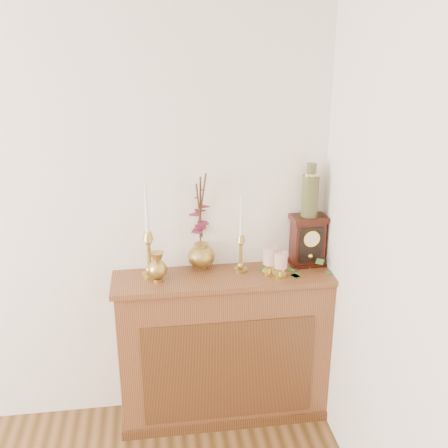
{
  "coord_description": "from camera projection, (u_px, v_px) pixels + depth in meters",
  "views": [
    {
      "loc": [
        1.03,
        -0.5,
        2.19
      ],
      "look_at": [
        1.39,
        2.05,
        1.25
      ],
      "focal_mm": 42.0,
      "sensor_mm": 36.0,
      "label": 1
    }
  ],
  "objects": [
    {
      "name": "candlestick_left",
      "position": [
        149.0,
        247.0,
        2.82
      ],
      "size": [
        0.09,
        0.09,
        0.54
      ],
      "rotation": [
        0.0,
        0.0,
        -0.02
      ],
      "color": "tan",
      "rests_on": "console_shelf"
    },
    {
      "name": "ivy_garland",
      "position": [
        296.0,
        272.0,
        2.91
      ],
      "size": [
        0.41,
        0.15,
        0.08
      ],
      "rotation": [
        0.0,
        0.0,
        0.23
      ],
      "color": "#366626",
      "rests_on": "console_shelf"
    },
    {
      "name": "pillar_candle_right",
      "position": [
        281.0,
        263.0,
        2.86
      ],
      "size": [
        0.08,
        0.08,
        0.15
      ],
      "rotation": [
        0.0,
        0.0,
        0.11
      ],
      "color": "gold",
      "rests_on": "console_shelf"
    },
    {
      "name": "pillar_candle_left",
      "position": [
        270.0,
        259.0,
        2.89
      ],
      "size": [
        0.09,
        0.09,
        0.17
      ],
      "rotation": [
        0.0,
        0.0,
        -0.36
      ],
      "color": "gold",
      "rests_on": "console_shelf"
    },
    {
      "name": "mantel_clock",
      "position": [
        307.0,
        241.0,
        2.99
      ],
      "size": [
        0.2,
        0.15,
        0.29
      ],
      "rotation": [
        0.0,
        0.0,
        0.06
      ],
      "color": "#370F0B",
      "rests_on": "console_shelf"
    },
    {
      "name": "ceramic_vase",
      "position": [
        310.0,
        193.0,
        2.9
      ],
      "size": [
        0.09,
        0.09,
        0.3
      ],
      "rotation": [
        0.0,
        0.0,
        0.06
      ],
      "color": "#172F21",
      "rests_on": "mantel_clock"
    },
    {
      "name": "console_shelf",
      "position": [
        225.0,
        351.0,
        3.07
      ],
      "size": [
        1.24,
        0.34,
        0.93
      ],
      "color": "brown",
      "rests_on": "ground"
    },
    {
      "name": "ginger_jar",
      "position": [
        200.0,
        223.0,
        2.94
      ],
      "size": [
        0.24,
        0.25,
        0.57
      ],
      "rotation": [
        0.0,
        0.0,
        -0.09
      ],
      "color": "tan",
      "rests_on": "console_shelf"
    },
    {
      "name": "candlestick_center",
      "position": [
        241.0,
        247.0,
        2.9
      ],
      "size": [
        0.07,
        0.07,
        0.45
      ],
      "rotation": [
        0.0,
        0.0,
        0.35
      ],
      "color": "tan",
      "rests_on": "console_shelf"
    },
    {
      "name": "bud_vase",
      "position": [
        157.0,
        267.0,
        2.8
      ],
      "size": [
        0.1,
        0.1,
        0.17
      ],
      "rotation": [
        0.0,
        0.0,
        -0.22
      ],
      "color": "tan",
      "rests_on": "console_shelf"
    }
  ]
}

